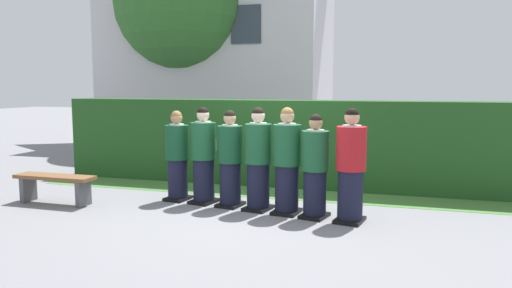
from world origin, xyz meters
TOP-DOWN VIEW (x-y plane):
  - ground_plane at (0.00, 0.00)m, footprint 60.00×60.00m
  - student_front_row_0 at (-1.48, 0.27)m, footprint 0.41×0.48m
  - student_front_row_1 at (-0.97, 0.20)m, footprint 0.46×0.55m
  - student_front_row_2 at (-0.47, 0.11)m, footprint 0.43×0.52m
  - student_front_row_3 at (0.03, 0.01)m, footprint 0.45×0.52m
  - student_front_row_4 at (0.51, -0.07)m, footprint 0.43×0.51m
  - student_front_row_5 at (0.97, -0.18)m, footprint 0.45×0.51m
  - student_in_red_blazer at (1.49, -0.28)m, footprint 0.46×0.53m
  - hedge at (0.00, 2.02)m, footprint 9.24×0.70m
  - school_building_main at (-3.82, 8.56)m, footprint 7.58×4.44m
  - oak_tree_left at (-4.43, 6.86)m, footprint 4.09×4.09m
  - wooden_bench at (-3.32, -0.57)m, footprint 1.40×0.38m
  - lawn_strip at (0.00, 1.22)m, footprint 9.24×0.90m

SIDE VIEW (x-z plane):
  - ground_plane at x=0.00m, z-range 0.00..0.00m
  - lawn_strip at x=0.00m, z-range 0.00..0.01m
  - wooden_bench at x=-3.32m, z-range 0.11..0.59m
  - student_front_row_0 at x=-1.48m, z-range -0.04..1.50m
  - student_front_row_5 at x=0.97m, z-range -0.04..1.51m
  - student_front_row_2 at x=-0.47m, z-range -0.04..1.53m
  - student_front_row_1 at x=-0.97m, z-range -0.04..1.57m
  - student_front_row_3 at x=0.03m, z-range -0.04..1.59m
  - student_front_row_4 at x=0.51m, z-range -0.04..1.59m
  - student_in_red_blazer at x=1.49m, z-range -0.04..1.61m
  - hedge at x=0.00m, z-range 0.00..1.67m
  - school_building_main at x=-3.82m, z-range 0.10..8.22m
  - oak_tree_left at x=-4.43m, z-range 1.21..7.72m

